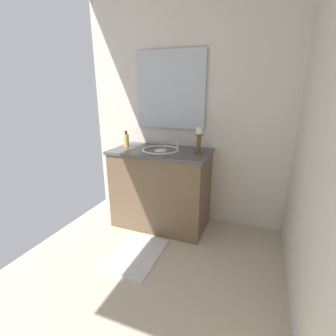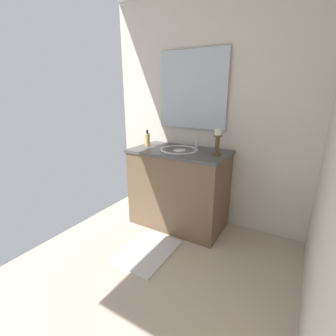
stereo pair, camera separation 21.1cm
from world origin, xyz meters
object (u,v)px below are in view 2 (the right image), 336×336
at_px(sink_basin, 179,154).
at_px(candle_holder_tall, 217,141).
at_px(bath_mat, 147,251).
at_px(vanity_cabinet, 179,188).
at_px(soap_bottle, 147,139).
at_px(mirror, 192,90).

distance_m(sink_basin, candle_holder_tall, 0.44).
bearing_deg(bath_mat, candle_holder_tall, 147.91).
relative_size(vanity_cabinet, bath_mat, 1.75).
bearing_deg(candle_holder_tall, bath_mat, -32.09).
relative_size(candle_holder_tall, bath_mat, 0.43).
bearing_deg(bath_mat, soap_bottle, -146.60).
distance_m(mirror, soap_bottle, 0.73).
height_order(sink_basin, mirror, mirror).
height_order(candle_holder_tall, bath_mat, candle_holder_tall).
bearing_deg(vanity_cabinet, soap_bottle, -91.59).
bearing_deg(bath_mat, mirror, 180.00).
bearing_deg(candle_holder_tall, sink_basin, -87.01).
xyz_separation_m(mirror, soap_bottle, (0.27, -0.42, -0.53)).
bearing_deg(soap_bottle, vanity_cabinet, 88.41).
bearing_deg(vanity_cabinet, mirror, 179.99).
xyz_separation_m(mirror, candle_holder_tall, (0.26, 0.41, -0.48)).
distance_m(soap_bottle, bath_mat, 1.21).
height_order(mirror, soap_bottle, mirror).
xyz_separation_m(sink_basin, bath_mat, (0.62, -0.00, -0.82)).
relative_size(vanity_cabinet, soap_bottle, 5.83).
bearing_deg(mirror, vanity_cabinet, -0.01).
bearing_deg(bath_mat, sink_basin, 179.91).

